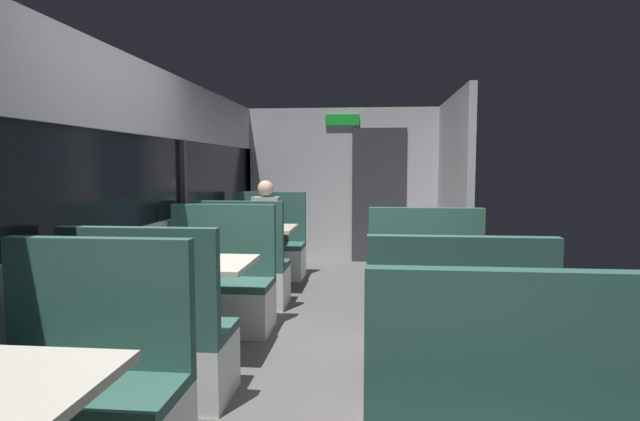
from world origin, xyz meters
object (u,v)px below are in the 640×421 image
at_px(bench_mid_window_facing_entry, 219,293).
at_px(dining_table_rear_aisle, 438,286).
at_px(bench_mid_window_facing_end, 153,348).
at_px(bench_far_window_facing_end, 241,274).
at_px(dining_table_far_window, 256,235).
at_px(bench_rear_aisle_facing_end, 454,372).
at_px(seated_passenger, 267,237).
at_px(bench_rear_aisle_facing_entry, 427,304).
at_px(dining_table_mid_window, 191,275).
at_px(bench_near_window_facing_entry, 84,405).
at_px(bench_far_window_facing_entry, 268,252).

height_order(bench_mid_window_facing_entry, dining_table_rear_aisle, bench_mid_window_facing_entry).
height_order(bench_mid_window_facing_end, bench_far_window_facing_end, same).
distance_m(dining_table_far_window, bench_rear_aisle_facing_end, 3.57).
xyz_separation_m(dining_table_far_window, seated_passenger, (0.00, 0.63, -0.10)).
relative_size(bench_rear_aisle_facing_end, bench_rear_aisle_facing_entry, 1.00).
distance_m(bench_mid_window_facing_entry, bench_far_window_facing_end, 0.77).
relative_size(bench_mid_window_facing_end, seated_passenger, 0.87).
bearing_deg(bench_mid_window_facing_end, dining_table_far_window, 90.00).
xyz_separation_m(bench_mid_window_facing_entry, bench_rear_aisle_facing_end, (1.79, -1.60, 0.00)).
relative_size(dining_table_far_window, seated_passenger, 0.71).
distance_m(bench_mid_window_facing_entry, bench_rear_aisle_facing_entry, 1.80).
xyz_separation_m(bench_far_window_facing_end, bench_rear_aisle_facing_end, (1.79, -2.37, 0.00)).
relative_size(bench_mid_window_facing_end, dining_table_far_window, 1.22).
relative_size(dining_table_mid_window, bench_far_window_facing_end, 0.82).
height_order(bench_near_window_facing_entry, bench_rear_aisle_facing_end, same).
height_order(bench_mid_window_facing_end, bench_mid_window_facing_entry, same).
distance_m(dining_table_rear_aisle, bench_rear_aisle_facing_entry, 0.77).
distance_m(bench_mid_window_facing_end, dining_table_far_window, 2.89).
xyz_separation_m(bench_mid_window_facing_end, bench_rear_aisle_facing_end, (1.79, -0.20, 0.00)).
xyz_separation_m(dining_table_far_window, bench_rear_aisle_facing_end, (1.79, -3.07, -0.31)).
bearing_deg(bench_near_window_facing_entry, dining_table_rear_aisle, 35.38).
bearing_deg(dining_table_rear_aisle, bench_rear_aisle_facing_entry, 90.00).
height_order(dining_table_rear_aisle, bench_rear_aisle_facing_entry, bench_rear_aisle_facing_entry).
xyz_separation_m(bench_near_window_facing_entry, dining_table_mid_window, (0.00, 1.47, 0.31)).
xyz_separation_m(bench_far_window_facing_entry, dining_table_rear_aisle, (1.79, -3.07, 0.31)).
height_order(bench_near_window_facing_entry, bench_mid_window_facing_entry, same).
distance_m(bench_rear_aisle_facing_end, seated_passenger, 4.11).
relative_size(bench_near_window_facing_entry, bench_mid_window_facing_entry, 1.00).
bearing_deg(dining_table_mid_window, seated_passenger, 90.00).
xyz_separation_m(bench_mid_window_facing_entry, dining_table_far_window, (0.00, 1.47, 0.31)).
xyz_separation_m(dining_table_far_window, bench_far_window_facing_entry, (0.00, 0.70, -0.31)).
relative_size(bench_far_window_facing_entry, dining_table_rear_aisle, 1.22).
bearing_deg(seated_passenger, dining_table_mid_window, -90.00).
bearing_deg(seated_passenger, bench_mid_window_facing_entry, -90.00).
relative_size(dining_table_mid_window, dining_table_rear_aisle, 1.00).
xyz_separation_m(bench_near_window_facing_entry, seated_passenger, (0.00, 4.27, 0.21)).
bearing_deg(dining_table_far_window, bench_near_window_facing_entry, -90.00).
bearing_deg(bench_rear_aisle_facing_end, bench_far_window_facing_entry, 115.40).
height_order(bench_near_window_facing_entry, dining_table_far_window, bench_near_window_facing_entry).
height_order(bench_near_window_facing_entry, dining_table_mid_window, bench_near_window_facing_entry).
bearing_deg(bench_far_window_facing_end, bench_mid_window_facing_end, -90.00).
bearing_deg(bench_near_window_facing_entry, dining_table_mid_window, 90.00).
bearing_deg(bench_far_window_facing_end, dining_table_mid_window, -90.00).
relative_size(bench_far_window_facing_end, bench_rear_aisle_facing_end, 1.00).
bearing_deg(bench_mid_window_facing_end, bench_far_window_facing_end, 90.00).
distance_m(bench_mid_window_facing_end, bench_far_window_facing_end, 2.17).
height_order(bench_mid_window_facing_entry, dining_table_far_window, bench_mid_window_facing_entry).
xyz_separation_m(bench_mid_window_facing_entry, bench_far_window_facing_end, (0.00, 0.77, 0.00)).
bearing_deg(bench_near_window_facing_entry, seated_passenger, 90.00).
bearing_deg(bench_mid_window_facing_entry, bench_far_window_facing_entry, 90.00).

